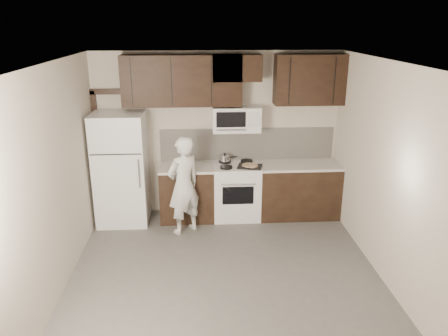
{
  "coord_description": "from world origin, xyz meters",
  "views": [
    {
      "loc": [
        -0.32,
        -4.77,
        3.15
      ],
      "look_at": [
        0.03,
        0.9,
        1.22
      ],
      "focal_mm": 35.0,
      "sensor_mm": 36.0,
      "label": 1
    }
  ],
  "objects": [
    {
      "name": "baking_tray",
      "position": [
        0.5,
        1.82,
        0.92
      ],
      "size": [
        0.44,
        0.37,
        0.02
      ],
      "primitive_type": "cube",
      "rotation": [
        0.0,
        0.0,
        -0.24
      ],
      "color": "black",
      "rests_on": "counter_run"
    },
    {
      "name": "counter_run",
      "position": [
        0.6,
        1.94,
        0.46
      ],
      "size": [
        2.95,
        0.64,
        0.91
      ],
      "color": "black",
      "rests_on": "floor"
    },
    {
      "name": "person",
      "position": [
        -0.55,
        1.43,
        0.77
      ],
      "size": [
        0.67,
        0.63,
        1.54
      ],
      "primitive_type": "imported",
      "rotation": [
        0.0,
        0.0,
        3.78
      ],
      "color": "white",
      "rests_on": "floor"
    },
    {
      "name": "refrigerator",
      "position": [
        -1.55,
        1.89,
        0.9
      ],
      "size": [
        0.8,
        0.76,
        1.8
      ],
      "color": "white",
      "rests_on": "floor"
    },
    {
      "name": "saucepan",
      "position": [
        0.12,
        2.09,
        0.98
      ],
      "size": [
        0.29,
        0.17,
        0.16
      ],
      "color": "silver",
      "rests_on": "stove"
    },
    {
      "name": "floor",
      "position": [
        0.0,
        0.0,
        0.0
      ],
      "size": [
        4.5,
        4.5,
        0.0
      ],
      "primitive_type": "plane",
      "color": "#565350",
      "rests_on": "ground"
    },
    {
      "name": "back_wall",
      "position": [
        0.0,
        2.25,
        1.35
      ],
      "size": [
        4.0,
        0.0,
        4.0
      ],
      "primitive_type": "plane",
      "rotation": [
        1.57,
        0.0,
        0.0
      ],
      "color": "beige",
      "rests_on": "ground"
    },
    {
      "name": "pizza",
      "position": [
        0.5,
        1.82,
        0.94
      ],
      "size": [
        0.31,
        0.31,
        0.02
      ],
      "primitive_type": "cylinder",
      "rotation": [
        0.0,
        0.0,
        -0.24
      ],
      "color": "#D1BB8C",
      "rests_on": "baking_tray"
    },
    {
      "name": "stove",
      "position": [
        0.3,
        1.94,
        0.46
      ],
      "size": [
        0.76,
        0.66,
        0.94
      ],
      "color": "white",
      "rests_on": "floor"
    },
    {
      "name": "backsplash",
      "position": [
        0.5,
        2.24,
        1.18
      ],
      "size": [
        2.9,
        0.02,
        0.54
      ],
      "primitive_type": "cube",
      "color": "beige",
      "rests_on": "counter_run"
    },
    {
      "name": "door_trim",
      "position": [
        -1.92,
        2.21,
        1.25
      ],
      "size": [
        0.5,
        0.08,
        2.12
      ],
      "color": "black",
      "rests_on": "floor"
    },
    {
      "name": "upper_cabinets",
      "position": [
        0.21,
        2.08,
        2.28
      ],
      "size": [
        3.48,
        0.35,
        0.78
      ],
      "color": "black",
      "rests_on": "back_wall"
    },
    {
      "name": "microwave",
      "position": [
        0.3,
        2.06,
        1.65
      ],
      "size": [
        0.76,
        0.42,
        0.4
      ],
      "color": "white",
      "rests_on": "upper_cabinets"
    },
    {
      "name": "ceiling",
      "position": [
        0.0,
        0.0,
        2.7
      ],
      "size": [
        4.5,
        4.5,
        0.0
      ],
      "primitive_type": "plane",
      "rotation": [
        3.14,
        0.0,
        0.0
      ],
      "color": "white",
      "rests_on": "back_wall"
    }
  ]
}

